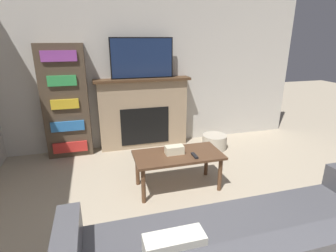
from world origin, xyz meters
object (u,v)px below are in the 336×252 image
object	(u,v)px
tv	(142,58)
coffee_table	(178,158)
fireplace	(144,113)
bookshelf	(66,102)
storage_basket	(214,142)

from	to	relation	value
tv	coffee_table	world-z (taller)	tv
fireplace	tv	xyz separation A→B (m)	(0.00, -0.02, 0.90)
fireplace	tv	world-z (taller)	tv
fireplace	coffee_table	xyz separation A→B (m)	(0.15, -1.45, -0.19)
tv	bookshelf	size ratio (longest dim) A/B	0.58
fireplace	storage_basket	xyz separation A→B (m)	(1.12, -0.45, -0.47)
tv	storage_basket	size ratio (longest dim) A/B	2.44
fireplace	bookshelf	size ratio (longest dim) A/B	0.91
fireplace	coffee_table	bearing A→B (deg)	-84.27
fireplace	storage_basket	world-z (taller)	fireplace
fireplace	tv	distance (m)	0.90
fireplace	coffee_table	world-z (taller)	fireplace
tv	storage_basket	distance (m)	1.82
bookshelf	storage_basket	world-z (taller)	bookshelf
storage_basket	bookshelf	bearing A→B (deg)	169.58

